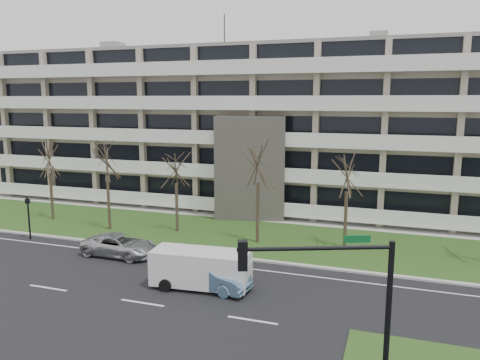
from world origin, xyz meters
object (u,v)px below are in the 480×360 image
at_px(white_van, 202,266).
at_px(silver_pickup, 120,245).
at_px(blue_sedan, 208,275).
at_px(traffic_signal, 338,298).
at_px(pedestrian_signal, 28,212).

bearing_deg(white_van, silver_pickup, 151.77).
xyz_separation_m(blue_sedan, traffic_signal, (8.03, -7.92, 3.14)).
bearing_deg(traffic_signal, silver_pickup, 122.92).
xyz_separation_m(white_van, pedestrian_signal, (-15.92, 4.23, 0.80)).
relative_size(blue_sedan, white_van, 0.86).
relative_size(blue_sedan, pedestrian_signal, 1.49).
height_order(silver_pickup, white_van, white_van).
distance_m(silver_pickup, traffic_signal, 19.64).
xyz_separation_m(silver_pickup, white_van, (7.43, -3.21, 0.55)).
bearing_deg(white_van, blue_sedan, -11.97).
distance_m(blue_sedan, pedestrian_signal, 16.89).
relative_size(silver_pickup, pedestrian_signal, 1.59).
xyz_separation_m(silver_pickup, blue_sedan, (7.79, -3.25, 0.08)).
bearing_deg(silver_pickup, white_van, -112.05).
relative_size(blue_sedan, traffic_signal, 0.80).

